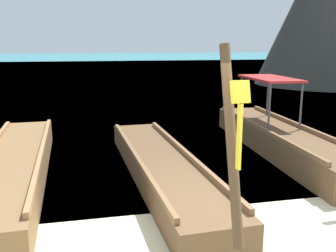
{
  "coord_description": "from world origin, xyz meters",
  "views": [
    {
      "loc": [
        -1.68,
        -4.54,
        2.7
      ],
      "look_at": [
        0.0,
        3.04,
        1.0
      ],
      "focal_mm": 39.92,
      "sensor_mm": 36.0,
      "label": 1
    }
  ],
  "objects": [
    {
      "name": "longtail_boat_turquoise_ribbon",
      "position": [
        3.1,
        3.83,
        0.36
      ],
      "size": [
        1.51,
        6.85,
        2.42
      ],
      "color": "brown",
      "rests_on": "ground"
    },
    {
      "name": "longtail_boat_yellow_ribbon",
      "position": [
        -0.24,
        2.56,
        0.26
      ],
      "size": [
        1.41,
        6.86,
        2.72
      ],
      "color": "brown",
      "rests_on": "ground"
    },
    {
      "name": "sea_water",
      "position": [
        0.0,
        61.04,
        0.0
      ],
      "size": [
        120.0,
        120.0,
        0.0
      ],
      "primitive_type": "plane",
      "color": "teal",
      "rests_on": "ground"
    },
    {
      "name": "longtail_boat_red_ribbon",
      "position": [
        -3.12,
        3.01,
        0.3
      ],
      "size": [
        1.4,
        7.06,
        2.34
      ],
      "color": "brown",
      "rests_on": "ground"
    },
    {
      "name": "ground",
      "position": [
        0.0,
        0.0,
        0.0
      ],
      "size": [
        120.0,
        120.0,
        0.0
      ],
      "primitive_type": "plane",
      "color": "beige"
    }
  ]
}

